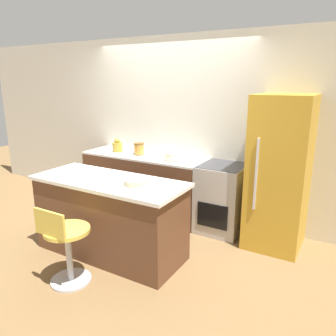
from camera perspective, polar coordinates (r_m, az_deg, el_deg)
The scene contains 11 objects.
ground_plane at distance 4.75m, azimuth -3.41°, elevation -9.58°, with size 14.00×14.00×0.00m, color brown.
wall_back at distance 4.94m, azimuth 0.69°, elevation 7.15°, with size 8.00×0.06×2.60m.
back_counter at distance 4.99m, azimuth -4.12°, elevation -2.77°, with size 1.89×0.62×0.91m.
kitchen_island at distance 3.87m, azimuth -10.05°, elevation -8.37°, with size 1.79×0.73×0.91m.
oven_range at distance 4.44m, azimuth 9.34°, elevation -5.19°, with size 0.58×0.63×0.91m.
refrigerator at distance 4.09m, azimuth 18.79°, elevation -0.85°, with size 0.64×0.72×1.83m.
stool_chair at distance 3.44m, azimuth -17.35°, elevation -12.72°, with size 0.45×0.45×0.83m.
kettle at distance 5.10m, azimuth -8.80°, elevation 3.80°, with size 0.16×0.16×0.21m.
mixing_bowl at distance 4.55m, azimuth 1.10°, elevation 2.14°, with size 0.29×0.29×0.09m.
canister_jar at distance 4.86m, azimuth -5.08°, elevation 3.37°, with size 0.15×0.15×0.17m.
fruit_bowl at distance 3.48m, azimuth -5.59°, elevation -2.46°, with size 0.26×0.26×0.06m.
Camera 1 is at (2.41, -3.59, 1.98)m, focal length 35.00 mm.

